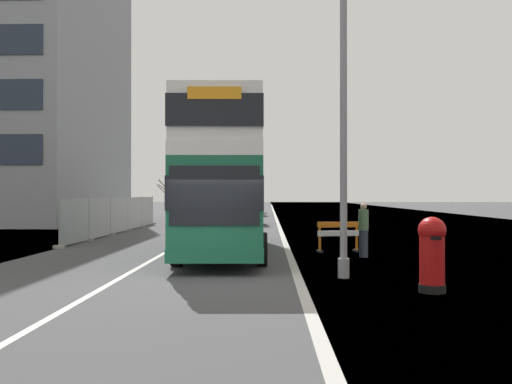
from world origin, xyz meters
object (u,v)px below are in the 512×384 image
(red_pillar_postbox, at_px, (432,251))
(car_oncoming_near, at_px, (249,209))
(double_decker_bus, at_px, (225,178))
(car_receding_mid, at_px, (201,209))
(car_far_side, at_px, (255,204))
(pedestrian_at_kerb, at_px, (364,230))
(lamppost_foreground, at_px, (344,131))
(roadworks_barrier, at_px, (338,233))
(car_receding_far, at_px, (253,206))

(red_pillar_postbox, height_order, car_oncoming_near, car_oncoming_near)
(double_decker_bus, distance_m, car_receding_mid, 25.30)
(car_far_side, height_order, pedestrian_at_kerb, car_far_side)
(red_pillar_postbox, bearing_deg, double_decker_bus, 124.16)
(lamppost_foreground, bearing_deg, car_far_side, 94.09)
(car_oncoming_near, relative_size, car_receding_mid, 0.90)
(double_decker_bus, bearing_deg, pedestrian_at_kerb, -12.28)
(car_oncoming_near, distance_m, car_far_side, 23.82)
(lamppost_foreground, height_order, roadworks_barrier, lamppost_foreground)
(car_receding_mid, bearing_deg, pedestrian_at_kerb, -71.43)
(car_receding_far, bearing_deg, double_decker_bus, -90.11)
(double_decker_bus, relative_size, pedestrian_at_kerb, 6.07)
(double_decker_bus, bearing_deg, car_far_side, 89.94)
(lamppost_foreground, bearing_deg, red_pillar_postbox, -50.36)
(red_pillar_postbox, height_order, car_receding_mid, car_receding_mid)
(double_decker_bus, height_order, car_receding_mid, double_decker_bus)
(car_receding_far, relative_size, pedestrian_at_kerb, 2.49)
(lamppost_foreground, height_order, car_receding_mid, lamppost_foreground)
(lamppost_foreground, distance_m, red_pillar_postbox, 3.82)
(roadworks_barrier, relative_size, pedestrian_at_kerb, 0.89)
(roadworks_barrier, height_order, pedestrian_at_kerb, pedestrian_at_kerb)
(double_decker_bus, relative_size, car_receding_mid, 2.52)
(pedestrian_at_kerb, bearing_deg, double_decker_bus, 167.72)
(roadworks_barrier, distance_m, car_oncoming_near, 18.10)
(red_pillar_postbox, bearing_deg, car_receding_mid, 105.58)
(double_decker_bus, xyz_separation_m, lamppost_foreground, (3.45, -5.52, 1.04))
(red_pillar_postbox, distance_m, car_oncoming_near, 26.20)
(lamppost_foreground, bearing_deg, pedestrian_at_kerb, 73.72)
(lamppost_foreground, bearing_deg, roadworks_barrier, 83.73)
(car_oncoming_near, distance_m, pedestrian_at_kerb, 19.82)
(lamppost_foreground, xyz_separation_m, car_oncoming_near, (-3.27, 23.77, -2.66))
(roadworks_barrier, relative_size, car_far_side, 0.40)
(car_far_side, xyz_separation_m, pedestrian_at_kerb, (4.71, -43.11, -0.11))
(lamppost_foreground, relative_size, pedestrian_at_kerb, 4.34)
(lamppost_foreground, xyz_separation_m, car_far_side, (-3.40, 47.59, -2.70))
(car_receding_mid, height_order, car_far_side, car_far_side)
(car_oncoming_near, bearing_deg, red_pillar_postbox, -79.23)
(car_far_side, bearing_deg, double_decker_bus, -90.06)
(lamppost_foreground, height_order, pedestrian_at_kerb, lamppost_foreground)
(roadworks_barrier, distance_m, car_far_side, 41.68)
(car_oncoming_near, bearing_deg, lamppost_foreground, -82.17)
(car_oncoming_near, height_order, car_receding_mid, car_oncoming_near)
(car_receding_far, bearing_deg, pedestrian_at_kerb, -82.39)
(car_oncoming_near, height_order, pedestrian_at_kerb, car_oncoming_near)
(double_decker_bus, distance_m, car_oncoming_near, 18.32)
(pedestrian_at_kerb, bearing_deg, car_receding_mid, 108.57)
(double_decker_bus, bearing_deg, roadworks_barrier, 8.15)
(lamppost_foreground, xyz_separation_m, car_receding_mid, (-7.41, 30.45, -2.78))
(car_receding_far, xyz_separation_m, car_far_side, (-0.02, 7.99, 0.02))
(double_decker_bus, distance_m, roadworks_barrier, 4.62)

